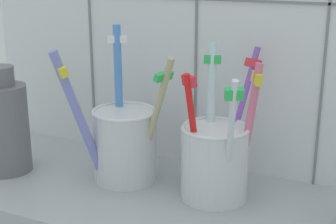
{
  "coord_description": "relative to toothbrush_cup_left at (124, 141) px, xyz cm",
  "views": [
    {
      "loc": [
        24.44,
        -49.2,
        29.47
      ],
      "look_at": [
        0.0,
        2.51,
        11.65
      ],
      "focal_mm": 54.64,
      "sensor_mm": 36.0,
      "label": 1
    }
  ],
  "objects": [
    {
      "name": "ceramic_vase",
      "position": [
        -15.29,
        -4.21,
        1.11
      ],
      "size": [
        6.21,
        6.21,
        13.99
      ],
      "color": "slate",
      "rests_on": "counter_slab"
    },
    {
      "name": "toothbrush_cup_right",
      "position": [
        12.07,
        0.19,
        -0.12
      ],
      "size": [
        9.1,
        12.82,
        17.74
      ],
      "color": "silver",
      "rests_on": "counter_slab"
    },
    {
      "name": "toothbrush_cup_left",
      "position": [
        0.0,
        0.0,
        0.0
      ],
      "size": [
        13.3,
        11.47,
        19.13
      ],
      "color": "silver",
      "rests_on": "counter_slab"
    },
    {
      "name": "tile_wall_back",
      "position": [
        6.03,
        9.61,
        15.38
      ],
      "size": [
        64.0,
        2.2,
        45.0
      ],
      "color": "white",
      "rests_on": "ground"
    },
    {
      "name": "counter_slab",
      "position": [
        6.03,
        -2.39,
        -6.12
      ],
      "size": [
        64.0,
        22.0,
        2.0
      ],
      "primitive_type": "cube",
      "color": "#9EA3A8",
      "rests_on": "ground"
    }
  ]
}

